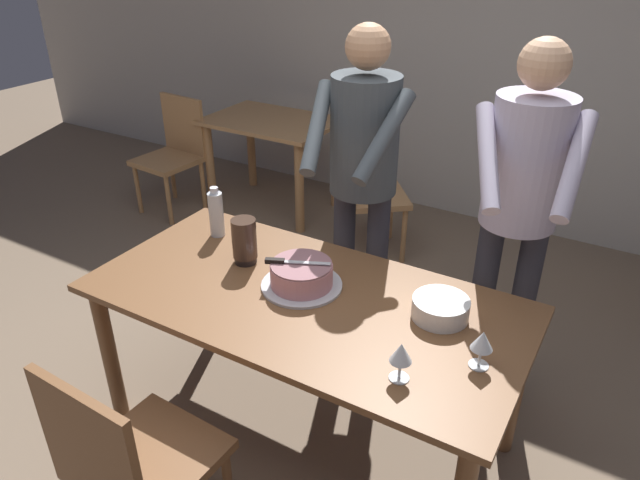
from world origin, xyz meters
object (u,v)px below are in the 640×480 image
Objects in this scene: cake_knife at (284,261)px; main_dining_table at (304,316)px; chair_near_side at (130,461)px; cake_on_platter at (302,276)px; wine_glass_far at (482,342)px; hurricane_lamp at (244,241)px; background_chair_2 at (363,189)px; plate_stack at (440,308)px; person_cutting_cake at (363,167)px; background_table at (272,139)px; wine_glass_near at (401,354)px; background_chair_1 at (174,151)px; water_bottle at (216,214)px; person_standing_beside at (521,197)px.

main_dining_table is at bearing -12.41° from cake_knife.
cake_on_platter is at bearing 80.95° from chair_near_side.
wine_glass_far is (0.85, -0.08, -0.01)m from cake_knife.
hurricane_lamp reaches higher than background_chair_2.
hurricane_lamp reaches higher than plate_stack.
background_table is (-1.44, 1.30, -0.50)m from person_cutting_cake.
cake_on_platter reaches higher than background_table.
wine_glass_near is 0.69× the size of hurricane_lamp.
chair_near_side is at bearing -102.72° from main_dining_table.
background_chair_1 is (-0.66, -0.42, -0.09)m from background_table.
cake_on_platter is at bearing -171.23° from plate_stack.
chair_near_side is (-0.14, -0.87, -0.31)m from cake_on_platter.
background_chair_1 reaches higher than cake_on_platter.
main_dining_table is 0.43m from hurricane_lamp.
cake_on_platter reaches higher than main_dining_table.
hurricane_lamp is 0.23× the size of background_chair_2.
cake_knife is at bearing 174.48° from wine_glass_far.
background_chair_1 reaches higher than main_dining_table.
background_chair_2 is (1.63, 0.09, 0.00)m from background_chair_1.
wine_glass_near is at bearing -60.09° from background_chair_2.
cake_on_platter is 1.36× the size of water_bottle.
water_bottle is 0.28× the size of background_chair_2.
water_bottle is at bearing -40.12° from background_chair_1.
person_cutting_cake reaches higher than main_dining_table.
person_standing_beside reaches higher than background_chair_2.
chair_near_side reaches higher than wine_glass_far.
wine_glass_near is at bearing -136.76° from wine_glass_far.
background_chair_1 is at bearing -176.76° from background_chair_2.
background_chair_1 is at bearing 146.61° from wine_glass_near.
hurricane_lamp is at bearing 164.38° from cake_knife.
person_standing_beside is 1.91× the size of background_chair_2.
chair_near_side is (-0.71, -0.96, -0.30)m from plate_stack.
person_standing_beside is at bearing 77.01° from plate_stack.
chair_near_side is (0.18, -0.91, -0.37)m from hurricane_lamp.
cake_knife is at bearing -74.69° from background_chair_2.
person_cutting_cake is 1.72× the size of background_table.
cake_knife reaches higher than cake_on_platter.
wine_glass_far is (0.79, -0.11, 0.05)m from cake_on_platter.
main_dining_table is at bearing -20.15° from water_bottle.
background_chair_1 is 1.00× the size of background_chair_2.
plate_stack is at bearing -40.20° from person_cutting_cake.
main_dining_table is 1.80× the size of background_table.
hurricane_lamp is at bearing -150.11° from person_standing_beside.
background_chair_1 reaches higher than background_table.
cake_knife is at bearing -169.50° from plate_stack.
cake_knife reaches higher than background_table.
chair_near_side is at bearing -141.88° from wine_glass_near.
background_chair_1 is (-2.18, 1.53, -0.16)m from main_dining_table.
cake_knife is at bearing 167.59° from main_dining_table.
person_standing_beside is at bearing -16.75° from background_chair_1.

